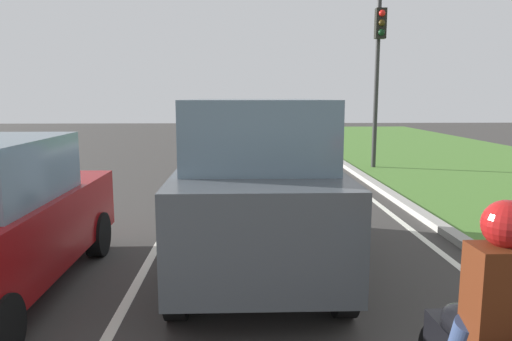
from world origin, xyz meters
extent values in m
plane|color=#383533|center=(0.00, 14.00, 0.00)|extent=(60.00, 60.00, 0.00)
cube|color=silver|center=(-0.70, 14.00, 0.00)|extent=(0.12, 32.00, 0.01)
cube|color=silver|center=(3.60, 14.00, 0.00)|extent=(0.12, 32.00, 0.01)
cube|color=#9E9B93|center=(4.10, 14.00, 0.06)|extent=(0.24, 48.00, 0.12)
cube|color=#474C51|center=(0.81, 8.61, 0.93)|extent=(1.90, 4.50, 1.10)
cube|color=slate|center=(0.81, 8.46, 1.88)|extent=(1.70, 2.70, 0.80)
cylinder|color=black|center=(-0.07, 10.14, 0.38)|extent=(0.22, 0.76, 0.76)
cylinder|color=black|center=(1.68, 10.14, 0.38)|extent=(0.22, 0.76, 0.76)
cylinder|color=black|center=(-0.07, 7.08, 0.38)|extent=(0.22, 0.76, 0.76)
cylinder|color=black|center=(1.68, 7.08, 0.38)|extent=(0.22, 0.76, 0.76)
cylinder|color=black|center=(-1.49, 9.14, 0.32)|extent=(0.22, 0.64, 0.64)
ellipsoid|color=black|center=(2.10, 5.23, 0.80)|extent=(0.29, 0.50, 0.24)
cube|color=#4C1E0C|center=(2.11, 4.83, 1.18)|extent=(0.40, 0.27, 0.60)
sphere|color=maroon|center=(2.11, 4.86, 1.60)|extent=(0.28, 0.28, 0.28)
cylinder|color=#2D2D2D|center=(4.91, 17.44, 2.65)|extent=(0.14, 0.14, 5.29)
cube|color=black|center=(4.91, 17.24, 4.51)|extent=(0.32, 0.24, 0.90)
sphere|color=red|center=(4.91, 17.11, 4.79)|extent=(0.20, 0.20, 0.20)
sphere|color=#382B0C|center=(4.91, 17.11, 4.51)|extent=(0.20, 0.20, 0.20)
sphere|color=black|center=(4.91, 17.11, 4.23)|extent=(0.20, 0.20, 0.20)
camera|label=1|loc=(0.59, 2.28, 2.32)|focal=33.64mm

